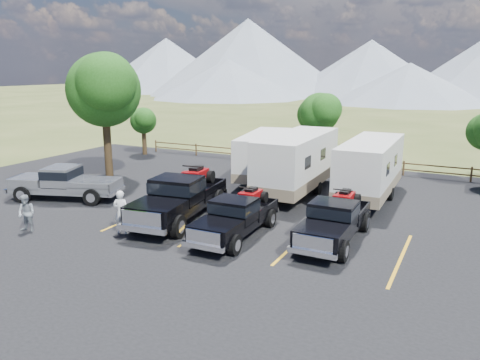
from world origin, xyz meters
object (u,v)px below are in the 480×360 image
at_px(tree_big_nw, 104,90).
at_px(trailer_center, 297,163).
at_px(rig_right, 335,219).
at_px(trailer_left, 264,156).
at_px(person_b, 27,213).
at_px(trailer_right, 370,169).
at_px(pickup_silver, 65,182).
at_px(rig_center, 236,216).
at_px(rig_left, 180,196).
at_px(person_a, 121,212).

height_order(tree_big_nw, trailer_center, tree_big_nw).
relative_size(rig_right, trailer_left, 0.68).
bearing_deg(person_b, trailer_left, 60.55).
distance_m(trailer_right, pickup_silver, 16.24).
bearing_deg(rig_center, rig_left, 164.72).
bearing_deg(person_a, rig_right, -175.75).
xyz_separation_m(tree_big_nw, rig_left, (8.64, -4.76, -4.46)).
bearing_deg(trailer_center, rig_right, -58.80).
bearing_deg(person_b, rig_right, 13.54).
xyz_separation_m(rig_center, trailer_left, (-3.12, 9.77, 0.64)).
bearing_deg(trailer_right, trailer_center, -171.15).
xyz_separation_m(rig_left, trailer_center, (3.23, 6.75, 0.65)).
relative_size(trailer_center, pickup_silver, 1.53).
height_order(rig_center, pickup_silver, rig_center).
height_order(rig_left, person_b, rig_left).
bearing_deg(trailer_left, tree_big_nw, -165.19).
xyz_separation_m(trailer_center, pickup_silver, (-10.58, -6.73, -0.81)).
relative_size(tree_big_nw, person_a, 4.16).
xyz_separation_m(trailer_center, trailer_right, (3.86, 0.66, -0.09)).
height_order(pickup_silver, person_a, person_a).
height_order(trailer_left, person_b, trailer_left).
height_order(tree_big_nw, trailer_right, tree_big_nw).
height_order(tree_big_nw, pickup_silver, tree_big_nw).
bearing_deg(rig_right, trailer_right, 90.36).
relative_size(rig_center, rig_right, 0.98).
relative_size(rig_center, person_b, 3.44).
relative_size(rig_left, trailer_right, 0.78).
xyz_separation_m(trailer_right, pickup_silver, (-14.44, -7.39, -0.72)).
distance_m(rig_left, trailer_right, 10.27).
bearing_deg(trailer_center, person_a, -115.31).
relative_size(trailer_center, person_a, 5.09).
bearing_deg(trailer_right, rig_right, -90.15).
distance_m(trailer_center, pickup_silver, 12.57).
bearing_deg(pickup_silver, trailer_left, 120.35).
xyz_separation_m(rig_center, pickup_silver, (-10.73, 0.87, 0.04)).
bearing_deg(rig_center, person_a, -158.14).
bearing_deg(person_a, trailer_left, -113.49).
distance_m(tree_big_nw, person_b, 10.99).
bearing_deg(rig_right, person_a, -159.31).
bearing_deg(trailer_right, rig_left, -134.57).
xyz_separation_m(trailer_right, person_b, (-11.98, -11.83, -0.84)).
height_order(rig_left, pickup_silver, rig_left).
relative_size(tree_big_nw, pickup_silver, 1.25).
relative_size(rig_left, rig_right, 1.23).
distance_m(rig_center, trailer_left, 10.28).
bearing_deg(person_a, pickup_silver, -40.84).
distance_m(tree_big_nw, trailer_right, 16.42).
relative_size(trailer_center, trailer_right, 1.06).
xyz_separation_m(trailer_left, trailer_right, (6.83, -1.51, 0.12)).
height_order(rig_left, rig_right, rig_left).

